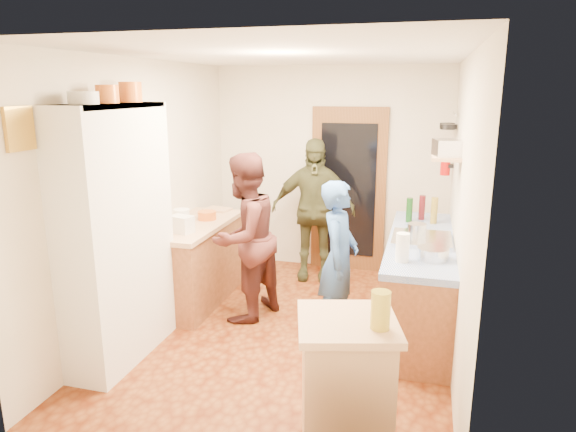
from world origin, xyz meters
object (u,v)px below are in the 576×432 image
at_px(hutch_body, 118,236).
at_px(person_left, 250,237).
at_px(island_base, 346,388).
at_px(person_hob, 341,260).
at_px(person_back, 314,210).
at_px(right_counter_base, 419,284).

bearing_deg(hutch_body, person_left, 51.62).
xyz_separation_m(island_base, person_left, (-1.27, 1.74, 0.43)).
bearing_deg(island_base, person_left, 125.98).
distance_m(hutch_body, person_hob, 2.02).
relative_size(hutch_body, person_left, 1.29).
height_order(island_base, person_hob, person_hob).
height_order(island_base, person_back, person_back).
relative_size(hutch_body, person_hob, 1.47).
relative_size(right_counter_base, person_left, 1.29).
height_order(right_counter_base, person_hob, person_hob).
relative_size(island_base, person_hob, 0.57).
bearing_deg(person_back, hutch_body, -125.96).
xyz_separation_m(right_counter_base, person_back, (-1.29, 1.01, 0.45)).
bearing_deg(right_counter_base, hutch_body, -152.53).
bearing_deg(island_base, right_counter_base, 78.37).
relative_size(person_left, person_back, 0.98).
bearing_deg(person_back, right_counter_base, -46.29).
distance_m(right_counter_base, island_base, 2.05).
bearing_deg(right_counter_base, person_hob, -149.92).
xyz_separation_m(right_counter_base, person_left, (-1.68, -0.26, 0.44)).
height_order(person_left, person_back, person_back).
distance_m(person_hob, person_left, 0.98).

